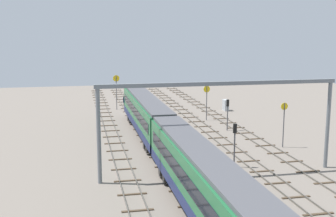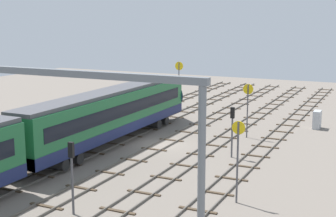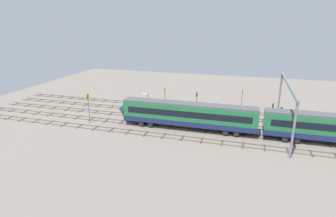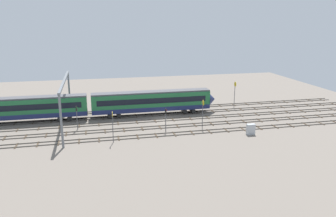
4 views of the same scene
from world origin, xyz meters
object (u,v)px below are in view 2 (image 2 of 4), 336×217
(overhead_gantry, at_px, (15,103))
(signal_light_trackside_approach, at_px, (72,167))
(speed_sign_far_trackside, at_px, (238,152))
(speed_sign_near_foreground, at_px, (248,103))
(speed_sign_mid_trackside, at_px, (179,77))
(signal_light_trackside_departure, at_px, (232,124))
(train, at_px, (19,146))
(relay_cabinet, at_px, (317,120))

(overhead_gantry, height_order, signal_light_trackside_approach, overhead_gantry)
(overhead_gantry, bearing_deg, speed_sign_far_trackside, -53.01)
(speed_sign_near_foreground, relative_size, speed_sign_mid_trackside, 0.88)
(speed_sign_mid_trackside, xyz_separation_m, speed_sign_far_trackside, (-27.69, -16.31, -0.62))
(speed_sign_mid_trackside, height_order, signal_light_trackside_departure, speed_sign_mid_trackside)
(speed_sign_near_foreground, height_order, signal_light_trackside_departure, speed_sign_near_foreground)
(train, bearing_deg, signal_light_trackside_departure, -41.66)
(signal_light_trackside_approach, xyz_separation_m, signal_light_trackside_departure, (15.07, -4.63, -0.09))
(speed_sign_near_foreground, xyz_separation_m, speed_sign_far_trackside, (-16.25, -4.12, -0.14))
(train, relative_size, speed_sign_near_foreground, 9.83)
(speed_sign_far_trackside, height_order, signal_light_trackside_departure, speed_sign_far_trackside)
(overhead_gantry, relative_size, signal_light_trackside_approach, 5.15)
(speed_sign_mid_trackside, xyz_separation_m, signal_light_trackside_departure, (-18.39, -12.96, -1.12))
(relay_cabinet, bearing_deg, overhead_gantry, 159.64)
(signal_light_trackside_approach, bearing_deg, overhead_gantry, 130.82)
(speed_sign_near_foreground, height_order, signal_light_trackside_approach, speed_sign_near_foreground)
(overhead_gantry, distance_m, relay_cabinet, 33.30)
(train, xyz_separation_m, signal_light_trackside_departure, (12.35, -10.99, 0.08))
(speed_sign_near_foreground, xyz_separation_m, speed_sign_mid_trackside, (11.44, 12.18, 0.48))
(overhead_gantry, bearing_deg, speed_sign_near_foreground, -14.16)
(speed_sign_mid_trackside, bearing_deg, signal_light_trackside_departure, -144.84)
(overhead_gantry, relative_size, signal_light_trackside_departure, 5.35)
(speed_sign_mid_trackside, xyz_separation_m, relay_cabinet, (-4.59, -17.57, -2.94))
(train, xyz_separation_m, speed_sign_far_trackside, (3.05, -14.34, 0.58))
(speed_sign_mid_trackside, bearing_deg, train, -176.33)
(speed_sign_near_foreground, bearing_deg, train, 152.11)
(speed_sign_mid_trackside, height_order, speed_sign_far_trackside, speed_sign_mid_trackside)
(speed_sign_far_trackside, relative_size, signal_light_trackside_approach, 1.19)
(speed_sign_far_trackside, bearing_deg, train, 101.99)
(overhead_gantry, bearing_deg, relay_cabinet, -20.36)
(train, relative_size, speed_sign_far_trackside, 9.83)
(speed_sign_far_trackside, bearing_deg, speed_sign_near_foreground, 14.23)
(speed_sign_mid_trackside, distance_m, signal_light_trackside_departure, 22.53)
(relay_cabinet, bearing_deg, speed_sign_near_foreground, 141.83)
(speed_sign_mid_trackside, bearing_deg, speed_sign_near_foreground, -133.20)
(train, bearing_deg, relay_cabinet, -30.82)
(speed_sign_mid_trackside, xyz_separation_m, signal_light_trackside_approach, (-33.46, -8.33, -1.02))
(overhead_gantry, distance_m, signal_light_trackside_departure, 18.69)
(speed_sign_near_foreground, relative_size, signal_light_trackside_approach, 1.19)
(train, height_order, speed_sign_mid_trackside, speed_sign_mid_trackside)
(signal_light_trackside_departure, bearing_deg, overhead_gantry, 158.14)
(signal_light_trackside_departure, bearing_deg, relay_cabinet, -18.47)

